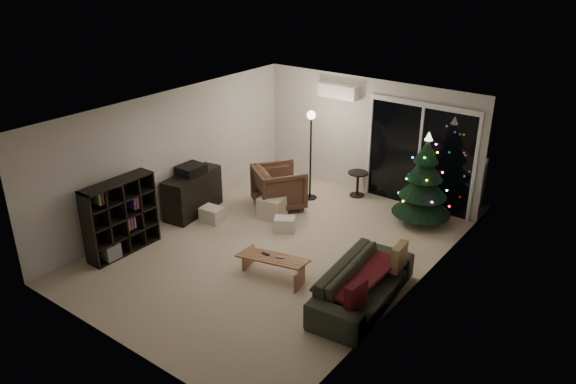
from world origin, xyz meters
name	(u,v)px	position (x,y,z in m)	size (l,w,h in m)	color
room	(342,178)	(0.46, 1.49, 1.02)	(6.50, 7.51, 2.60)	beige
bookshelf	(115,214)	(-2.25, -1.59, 0.67)	(0.34, 1.34, 1.34)	black
media_cabinet	(193,193)	(-2.25, 0.25, 0.42)	(0.50, 1.34, 0.84)	black
stereo	(191,169)	(-2.25, 0.25, 0.93)	(0.42, 0.50, 0.18)	black
armchair	(279,187)	(-1.02, 1.49, 0.44)	(0.94, 0.96, 0.88)	#3F2F24
ottoman	(272,207)	(-0.85, 1.04, 0.21)	(0.47, 0.47, 0.42)	beige
cardboard_box_a	(212,215)	(-1.66, 0.17, 0.15)	(0.42, 0.32, 0.30)	silver
cardboard_box_b	(285,224)	(-0.29, 0.72, 0.13)	(0.39, 0.29, 0.27)	silver
side_table	(358,184)	(-0.02, 2.95, 0.27)	(0.43, 0.43, 0.54)	black
floor_lamp	(311,157)	(-0.77, 2.24, 0.93)	(0.30, 0.30, 1.86)	black
sofa	(363,284)	(2.05, -0.43, 0.31)	(2.15, 0.84, 0.63)	#292E24
sofa_throw	(358,274)	(1.95, -0.43, 0.45)	(0.67, 1.55, 0.05)	#5A181E
cushion_a	(399,257)	(2.30, 0.22, 0.57)	(0.12, 0.41, 0.41)	tan
cushion_b	(356,296)	(2.30, -1.08, 0.57)	(0.12, 0.41, 0.41)	#5A181E
coffee_table	(273,267)	(0.52, -0.67, 0.18)	(1.12, 0.39, 0.35)	#A06C52
remote_a	(266,254)	(0.37, -0.67, 0.36)	(0.14, 0.04, 0.02)	black
remote_b	(280,257)	(0.62, -0.62, 0.36)	(0.13, 0.04, 0.02)	slate
christmas_tree	(424,179)	(1.61, 2.59, 0.92)	(1.14, 1.14, 1.84)	black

